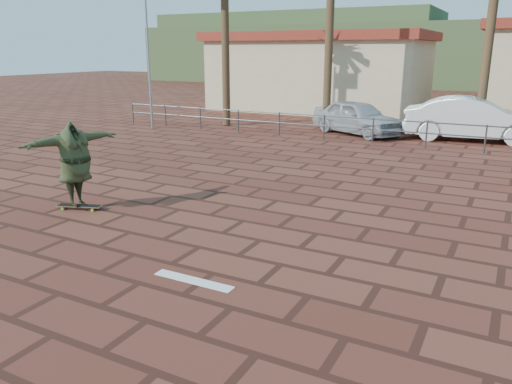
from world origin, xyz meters
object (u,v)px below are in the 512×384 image
longboard (79,206)px  car_white (473,119)px  skateboarder (75,164)px  car_silver (357,117)px

longboard → car_white: (7.03, 13.85, 0.78)m
longboard → car_white: car_white is taller
longboard → skateboarder: skateboarder is taller
car_silver → longboard: bearing=-163.9°
longboard → skateboarder: (0.00, -0.00, 0.97)m
skateboarder → car_silver: size_ratio=0.55×
longboard → car_silver: bearing=59.0°
skateboarder → longboard: bearing=97.0°
skateboarder → car_white: 15.53m
car_white → longboard: bearing=146.8°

